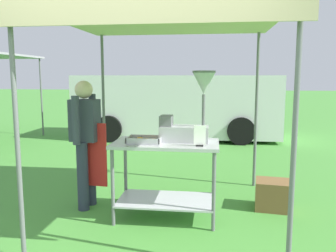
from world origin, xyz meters
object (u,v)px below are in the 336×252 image
Objects in this scene: stall_canopy at (167,23)px; vendor at (86,138)px; donut_tray at (144,141)px; supply_crate at (273,195)px; donut_fryer at (190,115)px; van_white at (177,105)px; donut_cart at (166,164)px; menu_sign at (200,137)px.

stall_canopy is 1.66× the size of vendor.
supply_crate is (1.54, 0.52, -0.75)m from donut_tray.
van_white is at bearing 97.43° from donut_fryer.
van_white is (-1.75, 5.14, 0.70)m from supply_crate.
van_white is (-0.45, 5.59, 0.23)m from donut_cart.
supply_crate is at bearing 35.04° from menu_sign.
donut_fryer reaches higher than donut_tray.
van_white is at bearing 92.18° from donut_tray.
donut_fryer is at bearing 16.40° from donut_tray.
vendor is at bearing 173.98° from donut_fryer.
vendor is at bearing -96.22° from van_white.
menu_sign is at bearing -81.66° from van_white.
donut_cart is at bearing -85.37° from van_white.
donut_fryer reaches higher than vendor.
supply_crate is at bearing 15.06° from stall_canopy.
menu_sign is 0.14× the size of vendor.
donut_tray is at bearing 169.50° from menu_sign.
van_white is (-0.22, 5.66, -0.05)m from donut_tray.
donut_fryer is (0.27, 0.08, 0.57)m from donut_cart.
donut_tray is 1.69× the size of menu_sign.
supply_crate is 5.48m from van_white.
vendor is at bearing 160.36° from donut_tray.
stall_canopy is 2.47m from supply_crate.
supply_crate is at bearing 19.69° from donut_fryer.
donut_tray is 5.67m from van_white.
supply_crate is (1.30, 0.35, -2.07)m from stall_canopy.
stall_canopy is 6.98× the size of donut_tray.
menu_sign reaches higher than donut_tray.
donut_cart is 1.49× the size of donut_fryer.
donut_cart is at bearing 16.55° from donut_tray.
donut_tray reaches higher than donut_cart.
vendor is at bearing 164.30° from menu_sign.
donut_tray is at bearing -87.82° from van_white.
vendor is 5.41m from van_white.
donut_tray is 0.65m from menu_sign.
menu_sign is at bearing -10.50° from donut_tray.
stall_canopy is at bearing 90.00° from donut_cart.
stall_canopy reaches higher than van_white.
supply_crate is (0.91, 0.64, -0.82)m from menu_sign.
donut_cart is 5.34× the size of menu_sign.
van_white is at bearing 94.63° from donut_cart.
van_white is at bearing 98.34° from menu_sign.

